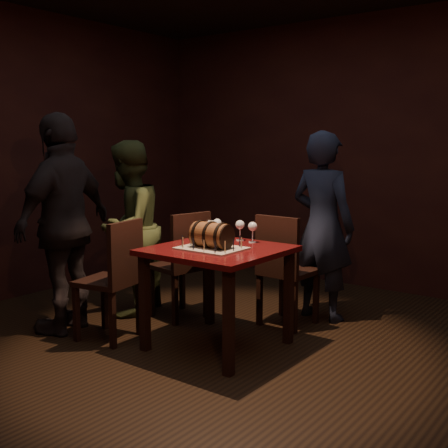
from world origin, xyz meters
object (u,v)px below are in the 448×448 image
(person_left_rear, at_px, (128,228))
(wine_glass_right, at_px, (253,227))
(person_back, at_px, (322,226))
(chair_left_rear, at_px, (184,260))
(chair_left_front, at_px, (116,273))
(barrel_cake, at_px, (211,235))
(person_left_front, at_px, (65,224))
(wine_glass_left, at_px, (217,224))
(pub_table, at_px, (218,262))
(chair_back, at_px, (283,265))
(wine_glass_mid, at_px, (240,226))
(pint_of_ale, at_px, (216,233))

(person_left_rear, bearing_deg, wine_glass_right, 77.77)
(person_back, bearing_deg, chair_left_rear, 44.37)
(chair_left_rear, distance_m, person_back, 1.21)
(chair_left_front, height_order, person_back, person_back)
(barrel_cake, xyz_separation_m, person_left_front, (-1.20, -0.36, 0.02))
(chair_left_front, bearing_deg, chair_left_rear, 83.66)
(wine_glass_right, bearing_deg, wine_glass_left, -176.15)
(person_back, bearing_deg, person_left_front, 51.34)
(chair_left_front, bearing_deg, barrel_cake, 21.47)
(person_left_rear, bearing_deg, pub_table, 61.86)
(barrel_cake, height_order, person_left_rear, person_left_rear)
(person_back, bearing_deg, person_left_rear, 37.92)
(pub_table, bearing_deg, person_left_front, -160.34)
(person_left_rear, relative_size, person_left_front, 0.88)
(person_left_rear, bearing_deg, chair_back, 92.46)
(wine_glass_right, xyz_separation_m, person_left_rear, (-1.23, -0.14, -0.10))
(person_left_front, bearing_deg, wine_glass_mid, 111.41)
(person_back, bearing_deg, chair_back, 76.29)
(wine_glass_right, relative_size, pint_of_ale, 1.07)
(person_back, height_order, person_left_front, person_left_front)
(pub_table, xyz_separation_m, chair_back, (0.14, 0.69, -0.12))
(pub_table, relative_size, pint_of_ale, 6.00)
(chair_left_rear, bearing_deg, person_left_front, -125.96)
(wine_glass_mid, height_order, pint_of_ale, wine_glass_mid)
(barrel_cake, height_order, chair_left_rear, barrel_cake)
(pub_table, xyz_separation_m, pint_of_ale, (-0.16, 0.18, 0.18))
(pub_table, relative_size, chair_left_rear, 0.97)
(chair_back, height_order, chair_left_front, same)
(wine_glass_mid, distance_m, person_back, 0.82)
(pint_of_ale, bearing_deg, barrel_cake, -58.22)
(wine_glass_right, bearing_deg, person_left_rear, -173.63)
(barrel_cake, height_order, pint_of_ale, barrel_cake)
(chair_left_rear, distance_m, person_left_front, 1.03)
(wine_glass_mid, xyz_separation_m, person_back, (0.33, 0.74, -0.06))
(barrel_cake, distance_m, chair_left_front, 0.83)
(chair_back, bearing_deg, person_back, 70.47)
(barrel_cake, height_order, wine_glass_mid, barrel_cake)
(chair_left_rear, bearing_deg, person_left_rear, -162.31)
(wine_glass_left, distance_m, chair_back, 0.64)
(wine_glass_left, bearing_deg, pint_of_ale, -56.34)
(wine_glass_right, bearing_deg, barrel_cake, -102.16)
(pub_table, xyz_separation_m, wine_glass_left, (-0.24, 0.31, 0.23))
(chair_back, height_order, person_left_rear, person_left_rear)
(chair_back, bearing_deg, pub_table, -101.88)
(barrel_cake, bearing_deg, person_left_rear, 167.03)
(chair_left_front, height_order, person_left_rear, person_left_rear)
(chair_left_front, relative_size, person_left_rear, 0.61)
(barrel_cake, relative_size, chair_left_rear, 0.37)
(wine_glass_left, xyz_separation_m, pint_of_ale, (0.09, -0.13, -0.05))
(barrel_cake, distance_m, chair_left_rear, 0.83)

